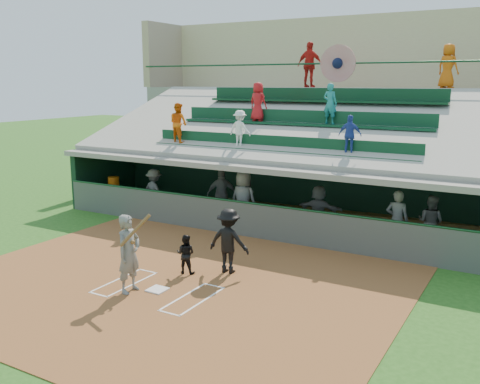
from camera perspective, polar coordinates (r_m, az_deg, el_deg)
The scene contains 21 objects.
ground at distance 13.05m, azimuth -8.80°, elevation -10.39°, with size 100.00×100.00×0.00m, color #245618.
dirt_slab at distance 13.41m, azimuth -7.45°, elevation -9.68°, with size 11.00×9.00×0.02m, color brown.
home_plate at distance 13.04m, azimuth -8.80°, elevation -10.25°, with size 0.43×0.43×0.03m, color white.
batters_box_chalk at distance 13.04m, azimuth -8.80°, elevation -10.30°, with size 2.65×1.85×0.01m.
dugout_floor at distance 18.51m, azimuth 4.31°, elevation -3.54°, with size 16.00×3.50×0.04m, color gray.
concourse_slab at distance 24.27m, azimuth 11.31°, elevation 5.39°, with size 20.00×3.00×4.60m, color gray.
grandstand at distance 21.48m, azimuth 8.72°, elevation 4.58°, with size 20.40×10.40×7.80m.
batter_at_plate at distance 12.77m, azimuth -11.76°, elevation -6.43°, with size 0.85×0.76×1.95m.
catcher at distance 13.89m, azimuth -5.82°, elevation -6.58°, with size 0.50×0.39×1.03m, color black.
home_umpire at distance 13.79m, azimuth -1.22°, elevation -5.22°, with size 1.09×0.63×1.69m, color black.
dugout_bench at distance 19.40m, azimuth 6.45°, elevation -2.19°, with size 13.53×0.41×0.41m, color olive.
white_table at distance 21.65m, azimuth -13.42°, elevation -0.52°, with size 0.85×0.64×0.74m, color white.
water_cooler at distance 21.54m, azimuth -13.32°, elevation 1.02°, with size 0.43×0.43×0.43m, color #D9650C.
dugout_player_a at distance 20.16m, azimuth -9.12°, elevation 0.09°, with size 1.07×0.61×1.66m, color #595C56.
dugout_player_b at distance 18.92m, azimuth -1.93°, elevation -0.27°, with size 1.07×0.45×1.82m, color #5F615C.
dugout_player_c at distance 17.80m, azimuth 0.37°, elevation -0.82°, with size 0.95×0.62×1.95m, color #62645E.
dugout_player_d at distance 17.23m, azimuth 8.38°, elevation -1.94°, with size 1.50×0.48×1.62m, color #5A5D58.
dugout_player_e at distance 16.18m, azimuth 16.40°, elevation -2.91°, with size 0.65×0.43×1.78m, color #5D605A.
dugout_player_f at distance 16.69m, azimuth 19.64°, elevation -3.02°, with size 0.77×0.60×1.58m, color #60635D.
concourse_staff_a at distance 23.53m, azimuth 7.45°, elevation 13.29°, with size 1.13×0.47×1.93m, color red.
concourse_staff_b at distance 22.60m, azimuth 21.30°, elevation 12.39°, with size 0.83×0.54×1.70m, color #D85E0C.
Camera 1 is at (7.64, -9.39, 4.88)m, focal length 40.00 mm.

